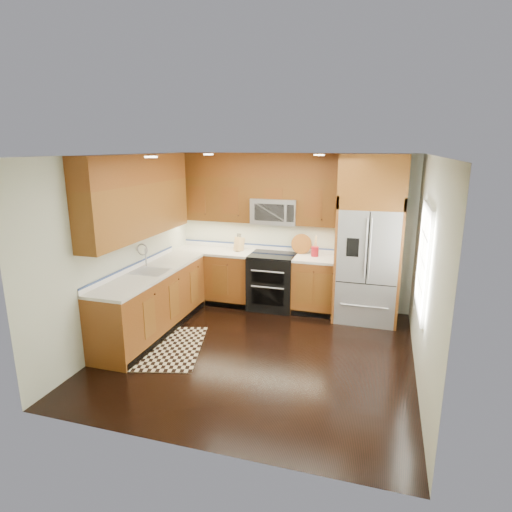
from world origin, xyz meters
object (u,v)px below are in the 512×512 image
(range, at_px, (272,281))
(knife_block, at_px, (239,244))
(refrigerator, at_px, (369,240))
(rug, at_px, (171,347))
(utensil_crock, at_px, (315,249))

(range, relative_size, knife_block, 3.09)
(knife_block, bearing_deg, refrigerator, -3.69)
(range, bearing_deg, rug, -116.68)
(rug, bearing_deg, range, 48.46)
(range, xyz_separation_m, refrigerator, (1.55, -0.04, 0.83))
(range, distance_m, rug, 2.17)
(refrigerator, xyz_separation_m, utensil_crock, (-0.86, 0.13, -0.24))
(utensil_crock, bearing_deg, refrigerator, -8.86)
(refrigerator, bearing_deg, range, 178.60)
(refrigerator, bearing_deg, utensil_crock, 171.14)
(knife_block, height_order, utensil_crock, utensil_crock)
(knife_block, bearing_deg, utensil_crock, -0.30)
(range, xyz_separation_m, rug, (-0.95, -1.89, -0.46))
(rug, xyz_separation_m, knife_block, (0.32, 1.99, 1.06))
(range, xyz_separation_m, utensil_crock, (0.69, 0.10, 0.59))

